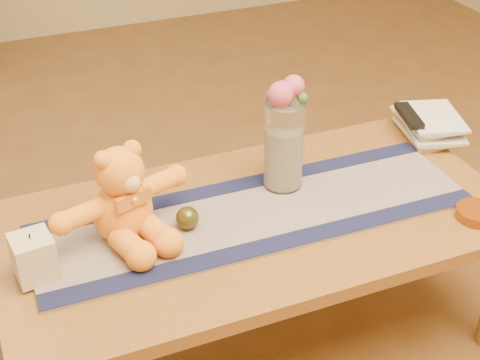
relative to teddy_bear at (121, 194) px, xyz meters
name	(u,v)px	position (x,y,z in m)	size (l,w,h in m)	color
floor	(255,335)	(0.35, -0.05, -0.58)	(5.50, 5.50, 0.00)	brown
coffee_table_top	(257,222)	(0.35, -0.05, -0.15)	(1.40, 0.70, 0.04)	brown
table_leg_bl	(17,280)	(-0.29, 0.24, -0.38)	(0.07, 0.07, 0.41)	brown
table_leg_br	(389,187)	(0.99, 0.24, -0.38)	(0.07, 0.07, 0.41)	brown
persian_runner	(254,214)	(0.35, -0.05, -0.13)	(1.20, 0.35, 0.01)	#1B214D
runner_border_near	(276,243)	(0.35, -0.19, -0.12)	(1.20, 0.06, 0.00)	#131639
runner_border_far	(235,186)	(0.35, 0.10, -0.12)	(1.20, 0.06, 0.00)	#131639
teddy_bear	(121,194)	(0.00, 0.00, 0.00)	(0.37, 0.30, 0.25)	orange
pillar_candle	(34,257)	(-0.24, -0.08, -0.07)	(0.09, 0.09, 0.11)	beige
candle_wick	(29,236)	(-0.24, -0.08, -0.01)	(0.00, 0.00, 0.01)	black
glass_vase	(284,145)	(0.48, 0.05, 0.01)	(0.11, 0.11, 0.26)	silver
potpourri_fill	(283,157)	(0.48, 0.05, -0.03)	(0.09, 0.09, 0.18)	beige
rose_left	(281,94)	(0.46, 0.04, 0.17)	(0.07, 0.07, 0.07)	#CE4864
rose_right	(294,86)	(0.50, 0.06, 0.18)	(0.06, 0.06, 0.06)	#CE4864
blue_flower_back	(284,88)	(0.49, 0.09, 0.16)	(0.04, 0.04, 0.04)	#5158AF
blue_flower_side	(272,95)	(0.45, 0.07, 0.16)	(0.04, 0.04, 0.04)	#5158AF
leaf_sprig	(302,98)	(0.52, 0.03, 0.15)	(0.03, 0.03, 0.03)	#33662D
bronze_ball	(187,218)	(0.16, -0.04, -0.09)	(0.06, 0.06, 0.06)	#454017
book_bottom	(405,135)	(0.97, 0.16, -0.12)	(0.17, 0.22, 0.02)	beige
book_lower	(408,130)	(0.97, 0.16, -0.10)	(0.16, 0.22, 0.02)	beige
book_upper	(404,124)	(0.96, 0.17, -0.08)	(0.17, 0.22, 0.02)	beige
book_top	(409,119)	(0.97, 0.16, -0.06)	(0.16, 0.22, 0.02)	beige
tv_remote	(409,116)	(0.97, 0.15, -0.05)	(0.04, 0.16, 0.02)	black
amber_dish	(477,213)	(0.90, -0.29, -0.12)	(0.11, 0.11, 0.03)	#BF5914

